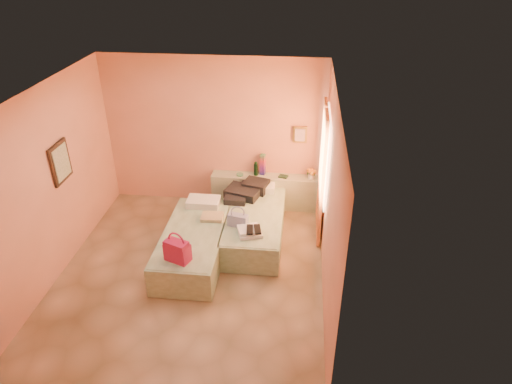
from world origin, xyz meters
TOP-DOWN VIEW (x-y plane):
  - ground at (0.00, 0.00)m, footprint 4.50×4.50m
  - room_walls at (0.21, 0.57)m, footprint 4.02×4.51m
  - headboard_ledge at (0.98, 2.10)m, footprint 2.05×0.30m
  - bed_left at (-0.03, 0.40)m, footprint 0.90×2.00m
  - bed_right at (0.87, 1.05)m, footprint 0.90×2.00m
  - water_bottle at (0.77, 2.12)m, footprint 0.08×0.08m
  - rainbow_box at (0.89, 2.17)m, footprint 0.11×0.11m
  - small_dish at (0.48, 2.08)m, footprint 0.14×0.14m
  - green_book at (1.28, 2.09)m, footprint 0.19×0.16m
  - flower_vase at (1.79, 2.08)m, footprint 0.23×0.23m
  - magenta_handbag at (-0.09, -0.32)m, footprint 0.40×0.32m
  - khaki_garment at (0.19, 0.80)m, footprint 0.36×0.29m
  - clothes_pile at (0.65, 1.59)m, footprint 0.72×0.72m
  - blue_handbag at (0.64, 0.64)m, footprint 0.34×0.20m
  - towel_stack at (0.86, 0.42)m, footprint 0.42×0.39m
  - sandal_pair at (0.92, 0.38)m, footprint 0.22×0.27m

SIDE VIEW (x-z plane):
  - ground at x=0.00m, z-range 0.00..0.00m
  - bed_left at x=-0.03m, z-range 0.00..0.50m
  - bed_right at x=0.87m, z-range 0.00..0.50m
  - headboard_ledge at x=0.98m, z-range 0.00..0.65m
  - khaki_garment at x=0.19m, z-range 0.50..0.56m
  - towel_stack at x=0.86m, z-range 0.50..0.60m
  - clothes_pile at x=0.65m, z-range 0.50..0.69m
  - blue_handbag at x=0.64m, z-range 0.50..0.70m
  - sandal_pair at x=0.92m, z-range 0.60..0.63m
  - green_book at x=1.28m, z-range 0.65..0.68m
  - magenta_handbag at x=-0.09m, z-range 0.50..0.83m
  - small_dish at x=0.48m, z-range 0.65..0.68m
  - flower_vase at x=1.79m, z-range 0.65..0.90m
  - water_bottle at x=0.77m, z-range 0.65..0.91m
  - rainbow_box at x=0.89m, z-range 0.65..1.05m
  - room_walls at x=0.21m, z-range 0.38..3.19m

